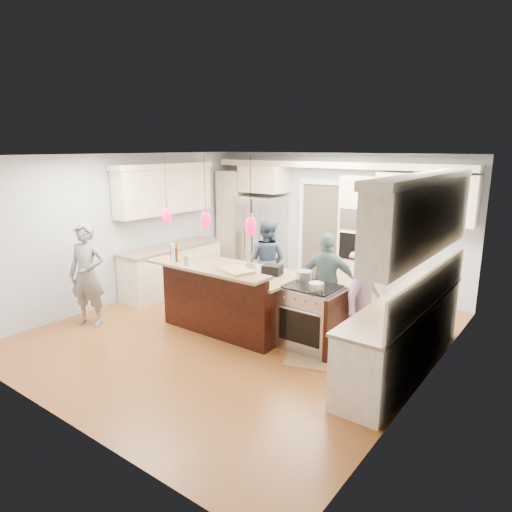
{
  "coord_description": "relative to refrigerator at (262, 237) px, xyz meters",
  "views": [
    {
      "loc": [
        4.14,
        -5.22,
        2.82
      ],
      "look_at": [
        0.0,
        0.35,
        1.15
      ],
      "focal_mm": 32.0,
      "sensor_mm": 36.0,
      "label": 1
    }
  ],
  "objects": [
    {
      "name": "floor_rug",
      "position": [
        2.85,
        -2.61,
        -0.89
      ],
      "size": [
        1.03,
        1.25,
        0.01
      ],
      "primitive_type": "cube",
      "rotation": [
        0.0,
        0.0,
        0.32
      ],
      "color": "olive",
      "rests_on": "ground"
    },
    {
      "name": "pot_small",
      "position": [
        2.82,
        -2.63,
        0.07
      ],
      "size": [
        0.21,
        0.21,
        0.11
      ],
      "primitive_type": "cylinder",
      "color": "#B7B7BC",
      "rests_on": "island_range"
    },
    {
      "name": "person_range_side",
      "position": [
        3.3,
        -2.01,
        -0.13
      ],
      "size": [
        0.65,
        1.04,
        1.55
      ],
      "primitive_type": "imported",
      "rotation": [
        0.0,
        0.0,
        1.5
      ],
      "color": "#957FAB",
      "rests_on": "ground"
    },
    {
      "name": "cutting_board",
      "position": [
        1.82,
        -3.11,
        0.24
      ],
      "size": [
        0.56,
        0.48,
        0.04
      ],
      "primitive_type": "cube",
      "rotation": [
        0.0,
        0.0,
        -0.34
      ],
      "color": "#DBB565",
      "rests_on": "kitchen_island"
    },
    {
      "name": "left_cabinets",
      "position": [
        -0.89,
        -1.84,
        0.16
      ],
      "size": [
        0.64,
        2.3,
        2.51
      ],
      "color": "#FFF4CE",
      "rests_on": "ground"
    },
    {
      "name": "person_bar_end",
      "position": [
        -0.64,
        -3.86,
        -0.07
      ],
      "size": [
        0.71,
        0.6,
        1.66
      ],
      "primitive_type": "imported",
      "rotation": [
        0.0,
        0.0,
        0.4
      ],
      "color": "slate",
      "rests_on": "ground"
    },
    {
      "name": "island_range",
      "position": [
        2.71,
        -2.49,
        -0.44
      ],
      "size": [
        0.82,
        0.71,
        0.92
      ],
      "color": "#B7B7BC",
      "rests_on": "ground"
    },
    {
      "name": "back_upper_cabinets",
      "position": [
        0.8,
        0.12,
        0.77
      ],
      "size": [
        5.3,
        0.61,
        2.54
      ],
      "color": "#FFF4CE",
      "rests_on": "ground"
    },
    {
      "name": "beer_bottle_c",
      "position": [
        0.72,
        -3.21,
        0.33
      ],
      "size": [
        0.07,
        0.07,
        0.22
      ],
      "primitive_type": "cylinder",
      "rotation": [
        0.0,
        0.0,
        0.35
      ],
      "color": "#4F250E",
      "rests_on": "kitchen_island"
    },
    {
      "name": "person_far_left",
      "position": [
        0.95,
        -1.14,
        -0.14
      ],
      "size": [
        0.8,
        0.66,
        1.52
      ],
      "primitive_type": "imported",
      "rotation": [
        0.0,
        0.0,
        3.27
      ],
      "color": "#2D3E58",
      "rests_on": "ground"
    },
    {
      "name": "pendant_lights",
      "position": [
        1.3,
        -3.15,
        0.9
      ],
      "size": [
        1.75,
        0.15,
        1.03
      ],
      "color": "black",
      "rests_on": "ground"
    },
    {
      "name": "refrigerator",
      "position": [
        0.0,
        0.0,
        0.0
      ],
      "size": [
        0.9,
        0.7,
        1.8
      ],
      "primitive_type": "cube",
      "color": "#B7B7BC",
      "rests_on": "ground"
    },
    {
      "name": "pot_large",
      "position": [
        2.44,
        -2.3,
        0.09
      ],
      "size": [
        0.23,
        0.23,
        0.14
      ],
      "primitive_type": "cylinder",
      "color": "#B7B7BC",
      "rests_on": "island_range"
    },
    {
      "name": "beer_bottle_a",
      "position": [
        0.58,
        -3.08,
        0.35
      ],
      "size": [
        0.07,
        0.07,
        0.25
      ],
      "primitive_type": "cylinder",
      "rotation": [
        0.0,
        0.0,
        -0.14
      ],
      "color": "#4F250E",
      "rests_on": "kitchen_island"
    },
    {
      "name": "right_counter_run",
      "position": [
        3.99,
        -2.34,
        0.16
      ],
      "size": [
        0.64,
        3.1,
        2.51
      ],
      "color": "#FFF4CE",
      "rests_on": "ground"
    },
    {
      "name": "drink_can",
      "position": [
        1.01,
        -3.28,
        0.29
      ],
      "size": [
        0.1,
        0.1,
        0.14
      ],
      "primitive_type": "cylinder",
      "rotation": [
        0.0,
        0.0,
        0.38
      ],
      "color": "#B7B7BC",
      "rests_on": "kitchen_island"
    },
    {
      "name": "person_far_right",
      "position": [
        2.55,
        -1.79,
        -0.12
      ],
      "size": [
        0.98,
        0.64,
        1.56
      ],
      "primitive_type": "imported",
      "rotation": [
        0.0,
        0.0,
        3.45
      ],
      "color": "slate",
      "rests_on": "ground"
    },
    {
      "name": "beer_bottle_b",
      "position": [
        0.64,
        -3.21,
        0.33
      ],
      "size": [
        0.06,
        0.06,
        0.23
      ],
      "primitive_type": "cylinder",
      "rotation": [
        0.0,
        0.0,
        0.07
      ],
      "color": "#4F250E",
      "rests_on": "kitchen_island"
    },
    {
      "name": "water_bottle",
      "position": [
        0.7,
        -3.24,
        0.36
      ],
      "size": [
        0.07,
        0.07,
        0.28
      ],
      "primitive_type": "cylinder",
      "rotation": [
        0.0,
        0.0,
        0.08
      ],
      "color": "silver",
      "rests_on": "kitchen_island"
    },
    {
      "name": "ground_plane",
      "position": [
        1.55,
        -2.64,
        -0.9
      ],
      "size": [
        6.0,
        6.0,
        0.0
      ],
      "primitive_type": "plane",
      "color": "#995F29",
      "rests_on": "ground"
    },
    {
      "name": "kitchen_island",
      "position": [
        1.3,
        -2.57,
        -0.42
      ],
      "size": [
        2.1,
        1.46,
        1.12
      ],
      "color": "black",
      "rests_on": "ground"
    },
    {
      "name": "oven_column",
      "position": [
        2.3,
        0.03,
        0.25
      ],
      "size": [
        0.72,
        0.69,
        2.3
      ],
      "color": "#FFF4CE",
      "rests_on": "ground"
    },
    {
      "name": "room_shell",
      "position": [
        1.55,
        -2.64,
        0.92
      ],
      "size": [
        5.54,
        6.04,
        2.72
      ],
      "color": "#B2BCC6",
      "rests_on": "ground"
    }
  ]
}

